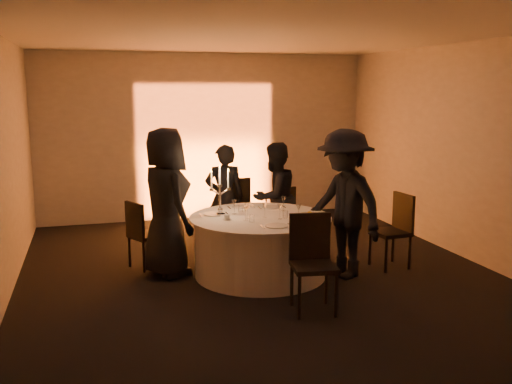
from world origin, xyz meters
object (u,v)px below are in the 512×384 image
object	(u,v)px
candelabra	(220,198)
chair_front	(312,256)
guest_back_right	(275,197)
chair_back_left	(234,207)
guest_right	(344,204)
guest_left	(166,202)
guest_back_left	(225,198)
banquet_table	(260,246)
chair_back_right	(280,214)
chair_left	(142,231)
coffee_cup	(227,217)
chair_right	(396,226)

from	to	relation	value
candelabra	chair_front	bearing A→B (deg)	-65.06
chair_front	guest_back_right	size ratio (longest dim) A/B	0.65
chair_back_left	guest_right	world-z (taller)	guest_right
guest_left	guest_back_left	size ratio (longest dim) A/B	1.21
banquet_table	chair_back_right	world-z (taller)	chair_back_right
chair_back_right	guest_back_left	distance (m)	0.88
chair_left	guest_back_left	bearing A→B (deg)	-93.99
banquet_table	chair_front	size ratio (longest dim) A/B	1.73
chair_left	guest_back_left	world-z (taller)	guest_back_left
chair_left	guest_left	xyz separation A→B (m)	(0.28, -0.34, 0.44)
guest_back_left	coffee_cup	world-z (taller)	guest_back_left
chair_back_right	chair_right	world-z (taller)	chair_right
guest_back_left	chair_right	bearing A→B (deg)	151.64
chair_left	chair_right	xyz separation A→B (m)	(3.27, -0.87, 0.05)
guest_back_right	guest_right	xyz separation A→B (m)	(0.47, -1.37, 0.14)
chair_right	guest_back_left	size ratio (longest dim) A/B	0.63
banquet_table	candelabra	bearing A→B (deg)	155.92
guest_right	chair_left	bearing A→B (deg)	-131.95
chair_front	guest_back_right	xyz separation A→B (m)	(0.32, 2.28, 0.21)
banquet_table	guest_left	distance (m)	1.33
banquet_table	guest_back_right	distance (m)	1.23
banquet_table	chair_back_left	size ratio (longest dim) A/B	1.71
guest_back_left	coffee_cup	xyz separation A→B (m)	(-0.28, -1.34, 0.01)
chair_left	guest_left	distance (m)	0.62
chair_left	coffee_cup	world-z (taller)	chair_left
guest_back_left	chair_front	bearing A→B (deg)	105.88
guest_back_left	guest_right	size ratio (longest dim) A/B	0.83
chair_front	coffee_cup	size ratio (longest dim) A/B	9.47
chair_left	chair_back_left	world-z (taller)	chair_back_left
chair_right	chair_front	bearing A→B (deg)	-62.35
chair_right	chair_front	distance (m)	1.96
chair_back_right	guest_back_left	world-z (taller)	guest_back_left
guest_left	guest_back_left	bearing A→B (deg)	-64.89
banquet_table	candelabra	size ratio (longest dim) A/B	2.76
banquet_table	chair_back_left	distance (m)	1.50
chair_left	candelabra	world-z (taller)	candelabra
chair_left	guest_left	bearing A→B (deg)	-168.24
guest_left	coffee_cup	bearing A→B (deg)	-139.73
banquet_table	chair_right	xyz separation A→B (m)	(1.84, -0.17, 0.17)
chair_back_right	guest_right	size ratio (longest dim) A/B	0.49
chair_back_right	guest_left	xyz separation A→B (m)	(-1.80, -0.77, 0.43)
chair_back_right	chair_right	size ratio (longest dim) A/B	0.93
chair_back_right	chair_right	distance (m)	1.77
chair_right	candelabra	xyz separation A→B (m)	(-2.31, 0.38, 0.44)
candelabra	chair_back_left	bearing A→B (deg)	68.79
chair_back_right	chair_front	xyz separation A→B (m)	(-0.45, -2.39, 0.07)
guest_back_left	chair_left	bearing A→B (deg)	31.94
chair_back_right	guest_right	distance (m)	1.58
guest_right	chair_back_left	bearing A→B (deg)	-170.57
chair_back_left	guest_back_right	distance (m)	0.71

